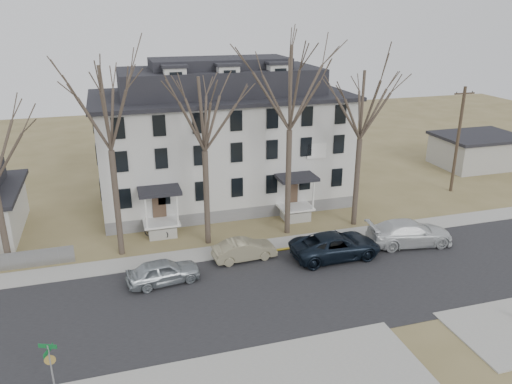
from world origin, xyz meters
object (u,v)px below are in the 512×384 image
object	(u,v)px
boarding_house	(222,139)
tree_center	(291,82)
car_silver	(164,272)
utility_pole_far	(458,139)
car_white	(410,233)
car_tan	(244,250)
tree_mid_right	(363,100)
street_sign	(51,364)
tree_mid_left	(203,109)
bicycle_left	(156,232)
car_navy	(336,246)
tree_far_left	(106,102)

from	to	relation	value
boarding_house	tree_center	size ratio (longest dim) A/B	1.41
car_silver	utility_pole_far	bearing A→B (deg)	-79.34
boarding_house	car_white	size ratio (longest dim) A/B	3.44
car_silver	car_tan	world-z (taller)	car_silver
tree_mid_right	street_sign	size ratio (longest dim) A/B	4.55
boarding_house	car_silver	size ratio (longest dim) A/B	4.70
tree_mid_left	boarding_house	bearing A→B (deg)	69.80
utility_pole_far	car_white	size ratio (longest dim) A/B	1.57
utility_pole_far	car_white	world-z (taller)	utility_pole_far
tree_mid_left	street_sign	world-z (taller)	tree_mid_left
street_sign	utility_pole_far	bearing A→B (deg)	49.91
tree_mid_left	car_silver	xyz separation A→B (m)	(-3.69, -4.77, -8.85)
boarding_house	street_sign	distance (m)	24.81
boarding_house	bicycle_left	world-z (taller)	boarding_house
tree_center	car_tan	bearing A→B (deg)	-142.38
car_tan	bicycle_left	distance (m)	7.31
tree_center	car_navy	size ratio (longest dim) A/B	2.42
car_tan	street_sign	xyz separation A→B (m)	(-11.10, -9.87, 1.14)
tree_far_left	car_white	xyz separation A→B (m)	(19.55, -4.39, -9.47)
boarding_house	tree_far_left	world-z (taller)	tree_far_left
tree_center	bicycle_left	xyz separation A→B (m)	(-9.46, 1.83, -10.58)
tree_mid_right	tree_center	bearing A→B (deg)	180.00
tree_mid_right	car_white	xyz separation A→B (m)	(2.05, -4.39, -8.73)
tree_mid_left	car_white	xyz separation A→B (m)	(13.55, -4.39, -8.73)
tree_mid_left	car_tan	distance (m)	9.65
tree_mid_right	street_sign	bearing A→B (deg)	-147.77
boarding_house	utility_pole_far	distance (m)	20.88
tree_center	car_navy	xyz separation A→B (m)	(1.73, -4.68, -10.24)
car_silver	car_tan	bearing A→B (deg)	-82.02
tree_far_left	tree_mid_left	size ratio (longest dim) A/B	1.08
boarding_house	tree_mid_right	bearing A→B (deg)	-43.81
car_white	street_sign	xyz separation A→B (m)	(-22.85, -8.71, 0.96)
tree_mid_left	bicycle_left	xyz separation A→B (m)	(-3.46, 1.83, -9.10)
street_sign	boarding_house	bearing A→B (deg)	82.05
tree_mid_right	car_tan	distance (m)	13.56
tree_mid_left	tree_center	world-z (taller)	tree_center
tree_far_left	car_silver	xyz separation A→B (m)	(2.31, -4.77, -9.59)
boarding_house	street_sign	world-z (taller)	boarding_house
tree_far_left	street_sign	xyz separation A→B (m)	(-3.29, -13.11, -8.51)
boarding_house	utility_pole_far	bearing A→B (deg)	-10.92
tree_far_left	car_navy	size ratio (longest dim) A/B	2.26
tree_mid_right	bicycle_left	xyz separation A→B (m)	(-14.96, 1.83, -9.10)
car_tan	street_sign	size ratio (longest dim) A/B	1.51
tree_mid_left	car_white	distance (m)	16.71
tree_center	utility_pole_far	distance (m)	19.03
tree_far_left	utility_pole_far	distance (m)	30.29
tree_mid_right	car_tan	xyz separation A→B (m)	(-9.69, -3.23, -8.91)
tree_far_left	car_navy	distance (m)	17.34
tree_center	car_tan	distance (m)	11.66
car_white	bicycle_left	distance (m)	18.12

